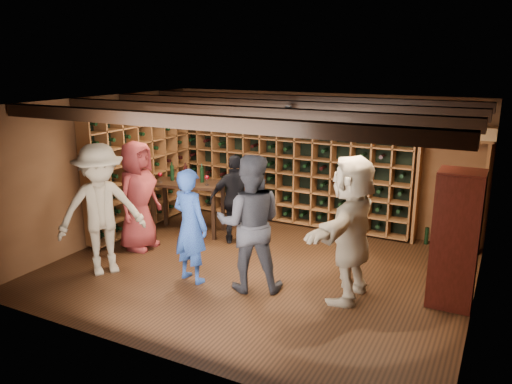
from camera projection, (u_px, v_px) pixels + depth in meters
The scene contains 13 objects.
ground at pixel (257, 270), 7.55m from camera, with size 6.00×6.00×0.00m, color #321B0E.
room_shell at pixel (259, 109), 6.97m from camera, with size 6.00×6.00×6.00m.
wine_rack_back at pixel (288, 164), 9.49m from camera, with size 4.65×0.30×2.20m.
wine_rack_left at pixel (141, 168), 9.21m from camera, with size 0.30×2.65×2.20m.
crate_shelf at pixel (454, 156), 8.08m from camera, with size 1.20×0.32×2.07m.
display_cabinet at pixel (455, 242), 6.30m from camera, with size 0.55×0.50×1.75m.
man_blue_shirt at pixel (190, 226), 7.01m from camera, with size 0.60×0.39×1.65m, color navy.
man_grey_suit at pixel (250, 223), 6.72m from camera, with size 0.92×0.72×1.89m, color black.
guest_red_floral at pixel (138, 196), 8.22m from camera, with size 0.89×0.58×1.82m, color maroon.
guest_woman_black at pixel (236, 200), 8.51m from camera, with size 0.90×0.38×1.54m, color black.
guest_khaki at pixel (101, 210), 7.25m from camera, with size 1.26×0.72×1.94m, color #827259.
guest_beige at pixel (351, 228), 6.45m from camera, with size 1.80×0.57×1.94m, color tan.
tasting_table at pixel (188, 188), 9.00m from camera, with size 1.37×0.89×1.23m.
Camera 1 is at (3.18, -6.22, 3.10)m, focal length 35.00 mm.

